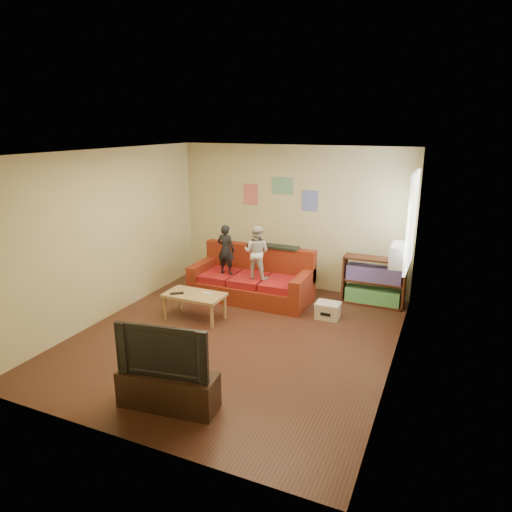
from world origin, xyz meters
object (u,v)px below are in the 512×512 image
at_px(coffee_table, 194,297).
at_px(television, 166,348).
at_px(child_a, 226,250).
at_px(sofa, 253,281).
at_px(bookshelf, 373,284).
at_px(file_box, 328,310).
at_px(child_b, 257,252).
at_px(tv_stand, 168,390).

xyz_separation_m(coffee_table, television, (0.98, -2.20, 0.35)).
bearing_deg(child_a, sofa, -158.75).
distance_m(bookshelf, television, 4.30).
relative_size(sofa, child_a, 2.36).
distance_m(bookshelf, file_box, 1.10).
height_order(child_a, file_box, child_a).
xyz_separation_m(coffee_table, bookshelf, (2.54, 1.79, 0.01)).
distance_m(child_a, coffee_table, 1.20).
distance_m(child_b, file_box, 1.58).
bearing_deg(child_b, tv_stand, 94.92).
bearing_deg(tv_stand, bookshelf, 61.37).
xyz_separation_m(sofa, television, (0.50, -3.45, 0.41)).
distance_m(child_a, bookshelf, 2.67).
bearing_deg(coffee_table, child_b, 59.80).
bearing_deg(sofa, child_a, -159.05).
distance_m(child_a, television, 3.41).
bearing_deg(television, tv_stand, 0.00).
distance_m(bookshelf, tv_stand, 4.29).
height_order(sofa, child_a, child_a).
bearing_deg(tv_stand, child_a, 98.95).
relative_size(coffee_table, file_box, 2.46).
bearing_deg(bookshelf, tv_stand, -111.42).
height_order(coffee_table, tv_stand, coffee_table).
relative_size(file_box, tv_stand, 0.35).
distance_m(child_b, coffee_table, 1.36).
relative_size(child_a, child_b, 0.96).
bearing_deg(coffee_table, bookshelf, 35.22).
bearing_deg(tv_stand, television, 0.00).
relative_size(coffee_table, television, 0.91).
relative_size(sofa, bookshelf, 2.02).
bearing_deg(child_b, file_box, 170.61).
bearing_deg(child_a, file_box, 174.58).
relative_size(tv_stand, television, 1.07).
distance_m(coffee_table, bookshelf, 3.11).
bearing_deg(coffee_table, sofa, 69.04).
bearing_deg(bookshelf, child_a, -164.07).
xyz_separation_m(child_b, coffee_table, (-0.63, -1.08, -0.55)).
relative_size(child_a, television, 0.86).
relative_size(child_b, bookshelf, 0.89).
relative_size(coffee_table, tv_stand, 0.86).
distance_m(sofa, coffee_table, 1.34).
distance_m(coffee_table, television, 2.43).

